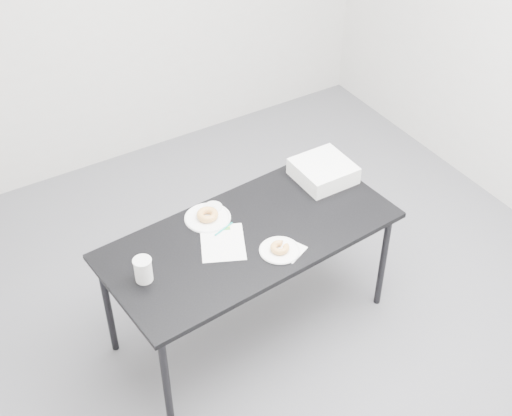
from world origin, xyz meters
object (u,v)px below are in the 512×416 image
plate_near (280,250)px  donut_far (207,215)px  coffee_cup (143,270)px  plate_far (208,218)px  table (250,241)px  bakery_box (323,171)px  donut_near (280,248)px  pen (224,229)px  scorecard (223,243)px

plate_near → donut_far: (-0.19, 0.42, 0.02)m
donut_far → coffee_cup: coffee_cup is taller
plate_far → coffee_cup: (-0.48, -0.25, 0.06)m
plate_near → coffee_cup: 0.70m
plate_far → coffee_cup: 0.55m
table → bakery_box: 0.65m
table → donut_far: size_ratio=13.82×
donut_near → plate_far: (-0.19, 0.42, -0.02)m
donut_near → bakery_box: bakery_box is taller
pen → donut_near: size_ratio=1.34×
coffee_cup → scorecard: bearing=4.2°
table → plate_far: (-0.13, 0.22, 0.06)m
plate_far → coffee_cup: size_ratio=1.91×
pen → coffee_cup: bearing=174.9°
plate_far → scorecard: bearing=-97.0°
scorecard → plate_near: size_ratio=1.35×
table → pen: bearing=133.1°
pen → bakery_box: 0.72m
donut_near → donut_far: size_ratio=0.84×
coffee_cup → bakery_box: coffee_cup is taller
plate_far → bakery_box: bearing=-2.3°
table → scorecard: scorecard is taller
pen → plate_far: (-0.03, 0.13, -0.00)m
table → coffee_cup: bearing=177.3°
pen → plate_far: size_ratio=0.53×
pen → plate_near: 0.34m
scorecard → plate_far: plate_far is taller
bakery_box → donut_near: bearing=-144.6°
scorecard → bakery_box: size_ratio=0.93×
plate_far → table: bearing=-59.3°
pen → scorecard: bearing=-140.2°
table → donut_far: bearing=115.9°
table → pen: 0.15m
scorecard → plate_far: (0.03, 0.21, 0.00)m
pen → bakery_box: (0.71, 0.10, 0.04)m
coffee_cup → plate_near: bearing=-14.4°
plate_near → plate_far: plate_near is taller
scorecard → pen: pen is taller
plate_far → donut_near: bearing=-65.4°
scorecard → plate_near: plate_near is taller
coffee_cup → donut_near: bearing=-14.4°
plate_near → plate_far: bearing=114.6°
table → plate_far: size_ratio=6.49×
donut_far → table: bearing=-59.3°
table → coffee_cup: coffee_cup is taller
plate_near → plate_far: 0.46m
table → plate_far: 0.27m
table → plate_far: plate_far is taller
plate_near → donut_near: donut_near is taller
plate_near → scorecard: bearing=136.5°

